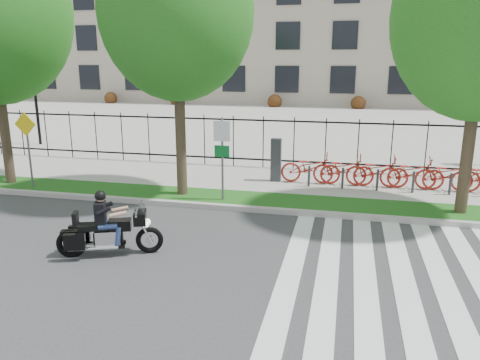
# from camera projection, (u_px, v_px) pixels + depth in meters

# --- Properties ---
(ground) EXTENTS (120.00, 120.00, 0.00)m
(ground) POSITION_uv_depth(u_px,v_px,m) (184.00, 269.00, 9.84)
(ground) COLOR #363638
(ground) RESTS_ON ground
(curb) EXTENTS (60.00, 0.20, 0.15)m
(curb) POSITION_uv_depth(u_px,v_px,m) (232.00, 208.00, 13.69)
(curb) COLOR #A19E97
(curb) RESTS_ON ground
(grass_verge) EXTENTS (60.00, 1.50, 0.15)m
(grass_verge) POSITION_uv_depth(u_px,v_px,m) (238.00, 199.00, 14.49)
(grass_verge) COLOR #174E13
(grass_verge) RESTS_ON ground
(sidewalk) EXTENTS (60.00, 3.50, 0.15)m
(sidewalk) POSITION_uv_depth(u_px,v_px,m) (254.00, 180.00, 16.85)
(sidewalk) COLOR #A19E97
(sidewalk) RESTS_ON ground
(plaza) EXTENTS (80.00, 34.00, 0.10)m
(plaza) POSITION_uv_depth(u_px,v_px,m) (303.00, 120.00, 33.41)
(plaza) COLOR #A19E97
(plaza) RESTS_ON ground
(crosswalk_stripes) EXTENTS (5.70, 8.00, 0.01)m
(crosswalk_stripes) POSITION_uv_depth(u_px,v_px,m) (427.00, 294.00, 8.79)
(crosswalk_stripes) COLOR silver
(crosswalk_stripes) RESTS_ON ground
(iron_fence) EXTENTS (30.00, 0.06, 2.00)m
(iron_fence) POSITION_uv_depth(u_px,v_px,m) (263.00, 142.00, 18.23)
(iron_fence) COLOR black
(iron_fence) RESTS_ON sidewalk
(office_building) EXTENTS (60.00, 21.90, 20.15)m
(office_building) POSITION_uv_depth(u_px,v_px,m) (324.00, 4.00, 49.70)
(office_building) COLOR #A99C88
(office_building) RESTS_ON ground
(lamp_post_left) EXTENTS (1.06, 0.70, 4.25)m
(lamp_post_left) POSITION_uv_depth(u_px,v_px,m) (34.00, 82.00, 22.98)
(lamp_post_left) COLOR black
(lamp_post_left) RESTS_ON ground
(street_tree_1) EXTENTS (4.52, 4.52, 8.09)m
(street_tree_1) POSITION_uv_depth(u_px,v_px,m) (177.00, 11.00, 13.50)
(street_tree_1) COLOR #37291E
(street_tree_1) RESTS_ON grass_verge
(bike_share_station) EXTENTS (10.09, 0.89, 1.50)m
(bike_share_station) POSITION_uv_depth(u_px,v_px,m) (428.00, 174.00, 15.19)
(bike_share_station) COLOR #2D2D33
(bike_share_station) RESTS_ON sidewalk
(sign_pole_regulatory) EXTENTS (0.50, 0.09, 2.50)m
(sign_pole_regulatory) POSITION_uv_depth(u_px,v_px,m) (222.00, 148.00, 13.81)
(sign_pole_regulatory) COLOR #59595B
(sign_pole_regulatory) RESTS_ON grass_verge
(sign_pole_warning) EXTENTS (0.78, 0.09, 2.49)m
(sign_pole_warning) POSITION_uv_depth(u_px,v_px,m) (27.00, 140.00, 15.26)
(sign_pole_warning) COLOR #59595B
(sign_pole_warning) RESTS_ON grass_verge
(motorcycle_rider) EXTENTS (2.25, 1.17, 1.82)m
(motorcycle_rider) POSITION_uv_depth(u_px,v_px,m) (109.00, 229.00, 10.44)
(motorcycle_rider) COLOR black
(motorcycle_rider) RESTS_ON ground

